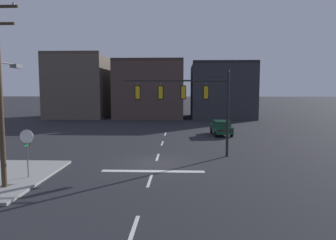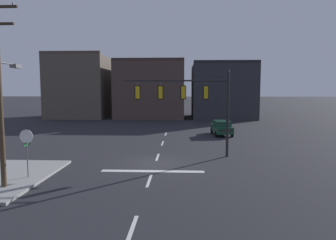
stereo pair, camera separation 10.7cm
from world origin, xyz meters
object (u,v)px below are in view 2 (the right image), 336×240
(utility_pole, at_px, (0,86))
(car_lot_nearside, at_px, (222,127))
(signal_mast_near_side, at_px, (191,98))
(stop_sign, at_px, (27,142))

(utility_pole, bearing_deg, car_lot_nearside, 55.08)
(signal_mast_near_side, relative_size, stop_sign, 2.74)
(signal_mast_near_side, height_order, car_lot_nearside, signal_mast_near_side)
(signal_mast_near_side, bearing_deg, car_lot_nearside, 71.79)
(car_lot_nearside, xyz_separation_m, utility_pole, (-13.43, -19.24, 4.36))
(signal_mast_near_side, xyz_separation_m, stop_sign, (-9.33, -6.24, -2.28))
(stop_sign, distance_m, car_lot_nearside, 21.97)
(car_lot_nearside, distance_m, utility_pole, 23.87)
(car_lot_nearside, height_order, utility_pole, utility_pole)
(signal_mast_near_side, distance_m, car_lot_nearside, 12.49)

